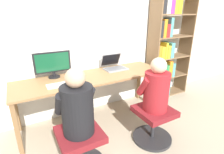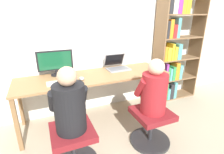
# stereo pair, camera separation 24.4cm
# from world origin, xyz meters

# --- Properties ---
(ground_plane) EXTENTS (14.00, 14.00, 0.00)m
(ground_plane) POSITION_xyz_m (0.00, 0.00, 0.00)
(ground_plane) COLOR tan
(wall_back) EXTENTS (10.00, 0.05, 2.60)m
(wall_back) POSITION_xyz_m (0.00, 0.72, 1.30)
(wall_back) COLOR silver
(wall_back) RESTS_ON ground_plane
(desk) EXTENTS (2.21, 0.66, 0.74)m
(desk) POSITION_xyz_m (0.00, 0.33, 0.68)
(desk) COLOR olive
(desk) RESTS_ON ground_plane
(desktop_monitor) EXTENTS (0.50, 0.16, 0.37)m
(desktop_monitor) POSITION_xyz_m (-0.51, 0.55, 0.94)
(desktop_monitor) COLOR black
(desktop_monitor) RESTS_ON desk
(laptop) EXTENTS (0.36, 0.34, 0.24)m
(laptop) POSITION_xyz_m (0.44, 0.49, 0.79)
(laptop) COLOR gray
(laptop) RESTS_ON desk
(keyboard) EXTENTS (0.39, 0.13, 0.03)m
(keyboard) POSITION_xyz_m (-0.48, 0.20, 0.76)
(keyboard) COLOR silver
(keyboard) RESTS_ON desk
(computer_mouse_by_keyboard) EXTENTS (0.07, 0.11, 0.04)m
(computer_mouse_by_keyboard) POSITION_xyz_m (-0.22, 0.23, 0.76)
(computer_mouse_by_keyboard) COLOR #99999E
(computer_mouse_by_keyboard) RESTS_ON desk
(office_chair_left) EXTENTS (0.52, 0.52, 0.46)m
(office_chair_left) POSITION_xyz_m (-0.50, -0.43, 0.26)
(office_chair_left) COLOR #262628
(office_chair_left) RESTS_ON ground_plane
(office_chair_right) EXTENTS (0.52, 0.52, 0.46)m
(office_chair_right) POSITION_xyz_m (0.49, -0.46, 0.26)
(office_chair_right) COLOR #262628
(office_chair_right) RESTS_ON ground_plane
(person_at_monitor) EXTENTS (0.39, 0.34, 0.68)m
(person_at_monitor) POSITION_xyz_m (-0.50, -0.42, 0.76)
(person_at_monitor) COLOR black
(person_at_monitor) RESTS_ON office_chair_left
(person_at_laptop) EXTENTS (0.37, 0.33, 0.67)m
(person_at_laptop) POSITION_xyz_m (0.49, -0.45, 0.75)
(person_at_laptop) COLOR maroon
(person_at_laptop) RESTS_ON office_chair_right
(bookshelf) EXTENTS (0.89, 0.31, 1.98)m
(bookshelf) POSITION_xyz_m (1.56, 0.48, 0.96)
(bookshelf) COLOR brown
(bookshelf) RESTS_ON ground_plane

